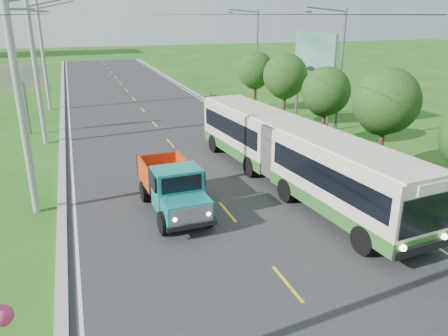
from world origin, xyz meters
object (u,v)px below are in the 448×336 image
pole_far (43,55)px  tree_fifth (285,78)px  tree_third (385,104)px  tree_back (255,72)px  planter_mid (307,143)px  billboard_right (314,58)px  streetlight_mid (338,73)px  planter_far (260,118)px  streetlight_far (255,56)px  billboard_left (23,83)px  pole_mid (36,70)px  tree_fourth (325,94)px  planter_near (383,184)px  pole_near (21,102)px  dump_truck (173,184)px

pole_far → tree_fifth: (18.12, -12.86, -1.24)m
tree_third → tree_back: (-0.00, 18.00, -0.33)m
planter_mid → billboard_right: bearing=58.3°
streetlight_mid → planter_far: (-2.04, 8.00, -4.62)m
pole_far → planter_far: (16.86, -11.00, -4.81)m
streetlight_far → billboard_left: size_ratio=1.74×
streetlight_mid → billboard_left: streetlight_mid is taller
pole_mid → billboard_right: bearing=-2.8°
tree_back → billboard_right: 6.82m
tree_fifth → streetlight_mid: size_ratio=0.64×
tree_fourth → billboard_left: 21.72m
planter_near → pole_near: bearing=169.9°
tree_third → dump_truck: tree_third is taller
pole_mid → streetlight_mid: pole_mid is taller
billboard_right → dump_truck: 20.04m
streetlight_far → dump_truck: (-12.97, -21.11, -3.56)m
tree_fifth → tree_back: (-0.00, 6.00, -0.20)m
tree_third → planter_far: size_ratio=8.96×
pole_near → streetlight_far: size_ratio=1.10×
streetlight_far → planter_near: bearing=-95.3°
billboard_left → tree_third: bearing=-39.3°
pole_near → streetlight_mid: pole_near is taller
billboard_left → billboard_right: (21.80, -4.00, 1.48)m
billboard_left → billboard_right: billboard_right is taller
planter_near → billboard_right: 15.34m
tree_back → streetlight_far: streetlight_far is taller
pole_near → planter_near: bearing=-10.1°
tree_fifth → streetlight_mid: (0.79, -6.14, 1.05)m
tree_third → planter_far: 14.40m
streetlight_mid → planter_mid: streetlight_mid is taller
tree_third → tree_back: tree_third is taller
pole_near → tree_back: size_ratio=1.82×
billboard_right → streetlight_far: bearing=101.7°
pole_far → planter_mid: (16.86, -19.00, -4.81)m
planter_mid → dump_truck: bearing=-147.0°
planter_far → dump_truck: bearing=-125.9°
streetlight_far → dump_truck: size_ratio=1.58×
planter_far → dump_truck: dump_truck is taller
pole_far → tree_fourth: bearing=-46.1°
pole_mid → tree_third: (18.12, -12.86, -1.11)m
pole_near → pole_far: same height
planter_near → streetlight_mid: bearing=75.7°
pole_mid → tree_back: (18.12, 5.14, -1.44)m
pole_far → pole_mid: bearing=-90.0°
tree_back → streetlight_mid: (0.79, -12.14, 1.25)m
pole_near → tree_fifth: pole_near is taller
pole_near → planter_near: pole_near is taller
tree_fifth → pole_far: bearing=144.6°
streetlight_mid → planter_far: 9.46m
dump_truck → pole_near: bearing=157.9°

